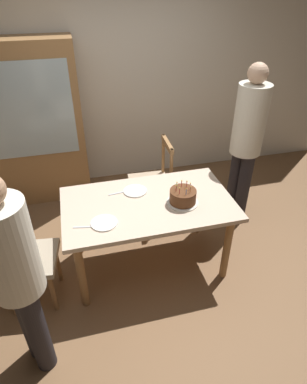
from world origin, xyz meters
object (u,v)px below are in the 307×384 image
object	(u,v)px
plate_near_celebrant	(104,223)
china_cabinet	(35,126)
person_celebrant	(16,273)
chair_spindle_back	(152,183)
dining_table	(148,211)
chair_upholstered	(17,253)
birthday_cake	(183,197)
plate_far_side	(135,191)
person_guest	(247,139)

from	to	relation	value
plate_near_celebrant	china_cabinet	distance (m)	1.86
person_celebrant	china_cabinet	distance (m)	2.30
chair_spindle_back	plate_near_celebrant	bearing A→B (deg)	-124.04
dining_table	chair_upholstered	size ratio (longest dim) A/B	1.59
dining_table	plate_near_celebrant	distance (m)	0.47
birthday_cake	dining_table	bearing A→B (deg)	163.84
dining_table	chair_upholstered	xyz separation A→B (m)	(-1.14, -0.13, -0.12)
dining_table	china_cabinet	distance (m)	1.87
dining_table	plate_near_celebrant	world-z (taller)	plate_near_celebrant
dining_table	plate_far_side	world-z (taller)	plate_far_side
chair_spindle_back	person_celebrant	xyz separation A→B (m)	(-1.24, -1.50, 0.46)
birthday_cake	person_celebrant	distance (m)	1.47
plate_near_celebrant	person_guest	bearing A→B (deg)	23.26
plate_near_celebrant	chair_spindle_back	bearing A→B (deg)	55.96
plate_far_side	china_cabinet	size ratio (longest dim) A/B	0.12
person_guest	china_cabinet	bearing A→B (deg)	153.61
person_guest	plate_far_side	bearing A→B (deg)	-167.00
person_guest	china_cabinet	size ratio (longest dim) A/B	0.93
plate_far_side	person_guest	xyz separation A→B (m)	(1.25, 0.29, 0.26)
plate_near_celebrant	chair_spindle_back	size ratio (longest dim) A/B	0.23
plate_far_side	china_cabinet	xyz separation A→B (m)	(-0.91, 1.36, 0.19)
plate_near_celebrant	person_celebrant	world-z (taller)	person_celebrant
person_celebrant	plate_near_celebrant	bearing A→B (deg)	42.55
chair_spindle_back	person_celebrant	bearing A→B (deg)	-129.58
chair_spindle_back	person_guest	size ratio (longest dim) A/B	0.54
plate_far_side	person_celebrant	distance (m)	1.34
person_guest	china_cabinet	distance (m)	2.41
plate_near_celebrant	person_guest	distance (m)	1.75
plate_far_side	china_cabinet	distance (m)	1.65
china_cabinet	birthday_cake	bearing A→B (deg)	-52.10
plate_near_celebrant	person_celebrant	distance (m)	0.83
chair_upholstered	dining_table	bearing A→B (deg)	6.46
birthday_cake	plate_far_side	world-z (taller)	birthday_cake
person_celebrant	person_guest	bearing A→B (deg)	29.39
dining_table	person_celebrant	xyz separation A→B (m)	(-1.01, -0.75, 0.27)
chair_upholstered	chair_spindle_back	bearing A→B (deg)	32.85
birthday_cake	chair_spindle_back	xyz separation A→B (m)	(-0.06, 0.84, -0.36)
birthday_cake	plate_near_celebrant	size ratio (longest dim) A/B	1.27
dining_table	chair_spindle_back	bearing A→B (deg)	73.11
chair_spindle_back	china_cabinet	world-z (taller)	china_cabinet
plate_near_celebrant	person_guest	world-z (taller)	person_guest
plate_far_side	chair_upholstered	size ratio (longest dim) A/B	0.23
plate_far_side	person_celebrant	xyz separation A→B (m)	(-0.94, -0.94, 0.16)
birthday_cake	china_cabinet	world-z (taller)	china_cabinet
dining_table	person_guest	distance (m)	1.32
birthday_cake	chair_upholstered	size ratio (longest dim) A/B	0.29
person_celebrant	person_guest	xyz separation A→B (m)	(2.19, 1.23, 0.09)
birthday_cake	chair_spindle_back	distance (m)	0.92
chair_upholstered	birthday_cake	bearing A→B (deg)	1.78
chair_spindle_back	plate_far_side	bearing A→B (deg)	-118.61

